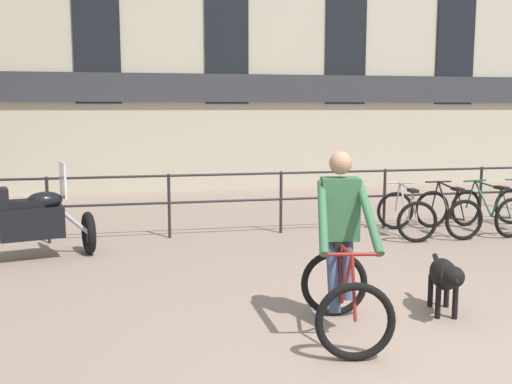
{
  "coord_description": "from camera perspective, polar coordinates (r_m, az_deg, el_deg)",
  "views": [
    {
      "loc": [
        -2.52,
        -4.46,
        2.1
      ],
      "look_at": [
        -0.94,
        2.86,
        1.05
      ],
      "focal_mm": 42.0,
      "sensor_mm": 36.0,
      "label": 1
    }
  ],
  "objects": [
    {
      "name": "parked_bicycle_mid_left",
      "position": [
        10.56,
        17.76,
        -1.89
      ],
      "size": [
        0.66,
        1.11,
        0.86
      ],
      "rotation": [
        0.0,
        0.0,
        3.14
      ],
      "color": "black",
      "rests_on": "ground_plane"
    },
    {
      "name": "parked_bicycle_mid_right",
      "position": [
        10.96,
        21.19,
        -1.7
      ],
      "size": [
        0.83,
        1.2,
        0.86
      ],
      "rotation": [
        0.0,
        0.0,
        3.31
      ],
      "color": "black",
      "rests_on": "ground_plane"
    },
    {
      "name": "cyclist_with_bike",
      "position": [
        5.68,
        8.2,
        -5.72
      ],
      "size": [
        0.88,
        1.27,
        1.7
      ],
      "rotation": [
        0.0,
        0.0,
        -0.18
      ],
      "color": "black",
      "rests_on": "ground_plane"
    },
    {
      "name": "parked_motorcycle",
      "position": [
        8.86,
        -20.7,
        -2.54
      ],
      "size": [
        1.76,
        1.01,
        1.35
      ],
      "rotation": [
        0.0,
        0.0,
        1.82
      ],
      "color": "black",
      "rests_on": "ground_plane"
    },
    {
      "name": "canal_railing",
      "position": [
        10.08,
        2.4,
        0.05
      ],
      "size": [
        15.05,
        0.05,
        1.05
      ],
      "color": "#232326",
      "rests_on": "ground_plane"
    },
    {
      "name": "parked_bicycle_near_lamp",
      "position": [
        10.21,
        14.08,
        -2.08
      ],
      "size": [
        0.78,
        1.18,
        0.86
      ],
      "rotation": [
        0.0,
        0.0,
        3.02
      ],
      "color": "black",
      "rests_on": "ground_plane"
    },
    {
      "name": "ground_plane",
      "position": [
        5.54,
        16.46,
        -14.67
      ],
      "size": [
        60.0,
        60.0,
        0.0
      ],
      "primitive_type": "plane",
      "color": "gray"
    },
    {
      "name": "dog",
      "position": [
        6.43,
        17.58,
        -7.65
      ],
      "size": [
        0.43,
        0.97,
        0.6
      ],
      "rotation": [
        0.0,
        0.0,
        -0.29
      ],
      "color": "black",
      "rests_on": "ground_plane"
    },
    {
      "name": "building_facade",
      "position": [
        15.78,
        -3.01,
        15.17
      ],
      "size": [
        18.0,
        0.72,
        8.18
      ],
      "color": "#BCB299",
      "rests_on": "ground_plane"
    }
  ]
}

